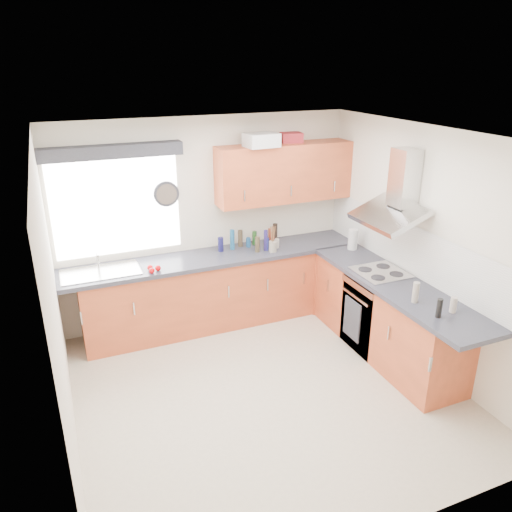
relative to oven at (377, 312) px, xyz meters
name	(u,v)px	position (x,y,z in m)	size (l,w,h in m)	color
ground_plane	(266,390)	(-1.50, -0.30, -0.42)	(3.60, 3.60, 0.00)	beige
ceiling	(268,137)	(-1.50, -0.30, 2.08)	(3.60, 3.60, 0.02)	white
wall_back	(207,221)	(-1.50, 1.50, 0.82)	(3.60, 0.02, 2.50)	silver
wall_front	(388,389)	(-1.50, -2.10, 0.82)	(3.60, 0.02, 2.50)	silver
wall_left	(56,313)	(-3.30, -0.30, 0.82)	(0.02, 3.60, 2.50)	silver
wall_right	(425,249)	(0.30, -0.30, 0.82)	(0.02, 3.60, 2.50)	silver
window	(117,207)	(-2.55, 1.49, 1.12)	(1.40, 0.02, 1.10)	silver
window_blind	(112,151)	(-2.55, 1.40, 1.76)	(1.50, 0.18, 0.14)	#292930
splashback	(405,246)	(0.29, 0.00, 0.75)	(0.01, 3.00, 0.54)	white
base_cab_back	(209,293)	(-1.60, 1.21, 0.01)	(3.00, 0.58, 0.86)	#A64424
base_cab_corner	(323,273)	(0.00, 1.20, 0.01)	(0.60, 0.60, 0.86)	#A64424
base_cab_right	(385,318)	(0.01, -0.15, 0.01)	(0.58, 2.10, 0.86)	#A64424
worktop_back	(216,257)	(-1.50, 1.20, 0.46)	(3.60, 0.62, 0.05)	#2A2B35
worktop_right	(398,286)	(0.00, -0.30, 0.46)	(0.62, 2.42, 0.05)	#2A2B35
sink	(100,269)	(-2.83, 1.20, 0.52)	(0.84, 0.46, 0.10)	#BCBCBC
oven	(377,312)	(0.00, 0.00, 0.00)	(0.56, 0.58, 0.85)	black
hob_plate	(381,272)	(0.00, 0.00, 0.49)	(0.52, 0.52, 0.01)	#BCBCBC
extractor_hood	(396,196)	(0.10, 0.00, 1.34)	(0.52, 0.78, 0.66)	#BCBCBC
upper_cabinets	(284,173)	(-0.55, 1.32, 1.38)	(1.70, 0.35, 0.70)	#A64424
washing_machine	(205,294)	(-1.65, 1.22, -0.01)	(0.56, 0.54, 0.82)	silver
wall_clock	(167,194)	(-1.98, 1.46, 1.22)	(0.30, 0.30, 0.04)	#292930
casserole	(261,140)	(-0.90, 1.22, 1.80)	(0.37, 0.27, 0.15)	silver
storage_box	(291,137)	(-0.44, 1.40, 1.78)	(0.25, 0.21, 0.12)	#A2242C
utensil_pot	(273,246)	(-0.82, 1.05, 0.55)	(0.09, 0.09, 0.13)	gray
kitchen_roll	(353,239)	(0.12, 0.75, 0.61)	(0.12, 0.12, 0.25)	silver
tomato_cluster	(153,269)	(-2.29, 1.00, 0.52)	(0.14, 0.14, 0.06)	red
jar_0	(254,238)	(-0.93, 1.36, 0.57)	(0.06, 0.06, 0.18)	#204D1B
jar_1	(275,232)	(-0.63, 1.39, 0.60)	(0.06, 0.06, 0.23)	black
jar_2	(221,244)	(-1.40, 1.30, 0.57)	(0.07, 0.07, 0.18)	#161445
jar_3	(248,242)	(-1.03, 1.31, 0.55)	(0.06, 0.06, 0.12)	navy
jar_4	(277,243)	(-0.72, 1.15, 0.54)	(0.06, 0.06, 0.12)	#A1968A
jar_5	(270,237)	(-0.78, 1.22, 0.60)	(0.04, 0.04, 0.24)	maroon
jar_6	(272,241)	(-0.73, 1.28, 0.53)	(0.07, 0.07, 0.10)	maroon
jar_7	(257,244)	(-1.00, 1.11, 0.58)	(0.06, 0.06, 0.19)	#3E3422
jar_8	(240,238)	(-1.12, 1.37, 0.59)	(0.06, 0.06, 0.21)	#403424
jar_9	(267,244)	(-0.86, 1.12, 0.56)	(0.04, 0.04, 0.16)	navy
jar_10	(266,240)	(-0.88, 1.12, 0.61)	(0.05, 0.05, 0.26)	#231956
jar_11	(232,240)	(-1.25, 1.31, 0.61)	(0.06, 0.06, 0.25)	navy
bottle_0	(439,308)	(-0.12, -1.04, 0.58)	(0.05, 0.05, 0.18)	black
bottle_1	(453,305)	(0.07, -1.01, 0.56)	(0.06, 0.06, 0.15)	#B3A598
bottle_2	(416,292)	(-0.12, -0.71, 0.59)	(0.06, 0.06, 0.21)	gray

